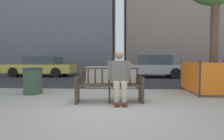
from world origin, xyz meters
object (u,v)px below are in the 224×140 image
at_px(car_sedan_far, 152,67).
at_px(trash_bin, 33,81).
at_px(seated_person, 119,76).
at_px(car_taxi_near, 42,67).
at_px(street_bench, 109,87).
at_px(construction_fence, 213,76).
at_px(jersey_barrier_centre, 111,79).

relative_size(car_sedan_far, trash_bin, 4.97).
bearing_deg(seated_person, car_taxi_near, 126.18).
xyz_separation_m(street_bench, seated_person, (0.26, -0.04, 0.29)).
bearing_deg(construction_fence, car_sedan_far, 99.94).
relative_size(jersey_barrier_centre, trash_bin, 2.43).
bearing_deg(street_bench, car_sedan_far, 71.03).
relative_size(street_bench, seated_person, 1.31).
relative_size(jersey_barrier_centre, car_sedan_far, 0.49).
distance_m(seated_person, trash_bin, 2.98).
relative_size(street_bench, car_sedan_far, 0.41).
distance_m(jersey_barrier_centre, car_taxi_near, 6.88).
xyz_separation_m(street_bench, car_taxi_near, (-5.10, 7.29, 0.28)).
height_order(street_bench, construction_fence, construction_fence).
relative_size(street_bench, car_taxi_near, 0.38).
bearing_deg(trash_bin, car_sedan_far, 50.26).
bearing_deg(car_sedan_far, jersey_barrier_centre, -119.66).
bearing_deg(car_sedan_far, seated_person, -106.96).
distance_m(street_bench, trash_bin, 2.72).
relative_size(construction_fence, car_sedan_far, 0.38).
bearing_deg(jersey_barrier_centre, car_taxi_near, 136.79).
bearing_deg(jersey_barrier_centre, seated_person, -82.52).
relative_size(car_taxi_near, trash_bin, 5.48).
xyz_separation_m(street_bench, trash_bin, (-2.53, 1.01, 0.03)).
bearing_deg(car_taxi_near, construction_fence, -34.92).
height_order(seated_person, construction_fence, seated_person).
bearing_deg(street_bench, jersey_barrier_centre, 91.94).
bearing_deg(trash_bin, jersey_barrier_centre, 32.82).
relative_size(car_taxi_near, car_sedan_far, 1.10).
xyz_separation_m(jersey_barrier_centre, trash_bin, (-2.44, -1.57, 0.08)).
distance_m(car_taxi_near, trash_bin, 6.79).
distance_m(construction_fence, car_sedan_far, 5.58).
height_order(construction_fence, car_sedan_far, car_sedan_far).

